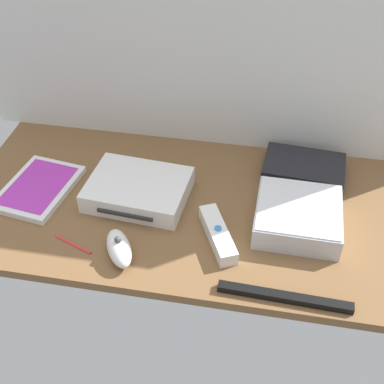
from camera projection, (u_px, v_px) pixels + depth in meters
The scene contains 10 objects.
ground_plane at pixel (192, 210), 112.24cm from camera, with size 100.00×48.00×2.00cm, color brown.
back_wall at pixel (213, 15), 108.87cm from camera, with size 110.00×1.20×64.00cm, color silver.
game_console at pixel (138, 190), 112.30cm from camera, with size 22.22×17.77×4.40cm.
mini_computer at pixel (298, 216), 105.43cm from camera, with size 17.29×17.29×5.30cm.
game_case at pixel (39, 188), 114.95cm from camera, with size 16.28×20.81×1.56cm.
network_router at pixel (304, 168), 118.63cm from camera, with size 18.86×13.35×3.40cm.
remote_wand at pixel (218, 234), 103.10cm from camera, with size 9.66×14.90×3.40cm.
remote_nunchuk at pixel (119, 248), 99.59cm from camera, with size 8.66×10.88×5.10cm.
sensor_bar at pixel (285, 297), 92.50cm from camera, with size 24.00×1.80×1.40cm, color black.
stylus_pen at pixel (73, 244), 102.77cm from camera, with size 0.70×0.70×9.00cm, color red.
Camera 1 is at (14.69, -80.94, 75.45)cm, focal length 48.81 mm.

